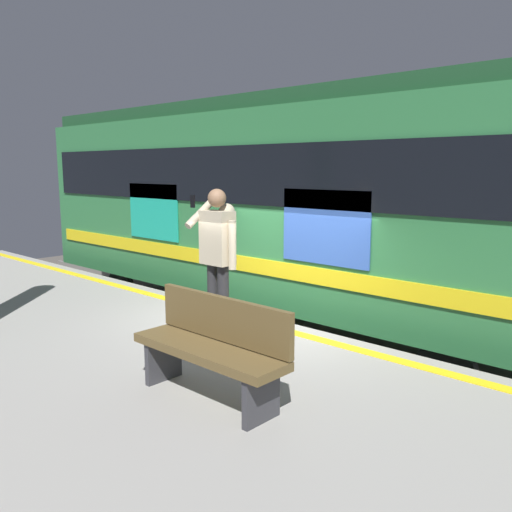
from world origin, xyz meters
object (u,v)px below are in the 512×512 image
at_px(train_carriage, 285,198).
at_px(passenger, 218,250).
at_px(bench, 213,344).
at_px(handbag, 245,330).

xyz_separation_m(train_carriage, passenger, (-1.49, 3.06, -0.43)).
bearing_deg(passenger, bench, 134.92).
relative_size(passenger, bench, 1.13).
xyz_separation_m(passenger, bench, (-1.26, 1.27, -0.57)).
height_order(train_carriage, handbag, train_carriage).
bearing_deg(handbag, passenger, -3.97).
relative_size(handbag, bench, 0.24).
distance_m(passenger, handbag, 1.01).
bearing_deg(train_carriage, bench, 122.53).
height_order(handbag, bench, bench).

